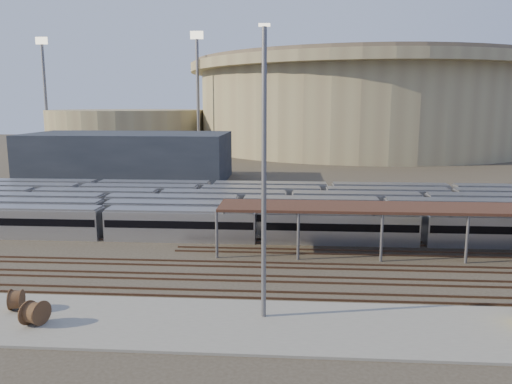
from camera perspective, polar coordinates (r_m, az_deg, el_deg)
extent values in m
plane|color=#383026|center=(51.78, 4.19, -8.12)|extent=(420.00, 420.00, 0.00)
cube|color=gray|center=(38.07, -3.59, -14.85)|extent=(50.00, 9.00, 0.20)
cube|color=#B6B6BB|center=(59.09, 0.37, -3.98)|extent=(112.00, 2.90, 3.60)
cube|color=#B6B6BB|center=(63.28, -0.83, -3.04)|extent=(112.00, 2.90, 3.60)
cube|color=#B6B6BB|center=(67.49, -1.75, -2.21)|extent=(112.00, 2.90, 3.60)
cube|color=#B6B6BB|center=(71.26, 3.79, -1.57)|extent=(112.00, 2.90, 3.60)
cube|color=#B6B6BB|center=(75.54, 7.69, -0.98)|extent=(112.00, 2.90, 3.60)
cube|color=#B6B6BB|center=(79.75, 8.39, -0.41)|extent=(112.00, 2.90, 3.60)
cylinder|color=slate|center=(52.88, -4.51, -4.91)|extent=(0.30, 0.30, 5.00)
cylinder|color=slate|center=(58.06, -3.73, -3.54)|extent=(0.30, 0.30, 5.00)
cylinder|color=slate|center=(52.32, 4.85, -5.08)|extent=(0.30, 0.30, 5.00)
cylinder|color=slate|center=(57.55, 4.78, -3.68)|extent=(0.30, 0.30, 5.00)
cylinder|color=slate|center=(53.15, 14.16, -5.11)|extent=(0.30, 0.30, 5.00)
cylinder|color=slate|center=(58.31, 13.25, -3.73)|extent=(0.30, 0.30, 5.00)
cylinder|color=slate|center=(55.32, 22.97, -5.02)|extent=(0.30, 0.30, 5.00)
cylinder|color=slate|center=(60.29, 21.33, -3.71)|extent=(0.30, 0.30, 5.00)
cube|color=#372216|center=(58.72, 26.26, -1.77)|extent=(60.00, 6.00, 0.30)
cube|color=#4C3323|center=(50.09, 4.19, -8.64)|extent=(170.00, 0.12, 0.18)
cube|color=#4C3323|center=(51.52, 4.19, -8.11)|extent=(170.00, 0.12, 0.18)
cube|color=#4C3323|center=(46.32, 4.20, -10.22)|extent=(170.00, 0.12, 0.18)
cube|color=#4C3323|center=(47.73, 4.19, -9.60)|extent=(170.00, 0.12, 0.18)
cube|color=#4C3323|center=(42.59, 4.21, -12.08)|extent=(170.00, 0.12, 0.18)
cube|color=#4C3323|center=(43.98, 4.20, -11.35)|extent=(170.00, 0.12, 0.18)
cylinder|color=gray|center=(190.91, 11.80, 9.19)|extent=(116.00, 116.00, 28.00)
cylinder|color=gray|center=(191.36, 11.97, 13.83)|extent=(124.00, 124.00, 3.00)
cylinder|color=brown|center=(191.53, 12.00, 14.51)|extent=(120.00, 120.00, 1.50)
cylinder|color=gray|center=(189.12, -14.48, 6.96)|extent=(56.00, 56.00, 14.00)
cube|color=#1E232D|center=(110.41, -14.35, 3.95)|extent=(42.00, 20.00, 10.00)
cylinder|color=slate|center=(161.98, -6.65, 10.64)|extent=(1.00, 1.00, 36.00)
cube|color=#FFF2CC|center=(163.33, -6.79, 17.38)|extent=(4.00, 0.60, 2.40)
cylinder|color=slate|center=(189.25, -22.91, 9.83)|extent=(1.00, 1.00, 36.00)
cube|color=#FFF2CC|center=(190.41, -23.31, 15.60)|extent=(4.00, 0.60, 2.40)
cylinder|color=slate|center=(209.45, 1.41, 10.55)|extent=(1.00, 1.00, 36.00)
cube|color=#FFF2CC|center=(210.50, 1.43, 15.78)|extent=(4.00, 0.60, 2.40)
cylinder|color=brown|center=(44.01, -25.72, -11.04)|extent=(1.26, 1.82, 1.66)
cylinder|color=brown|center=(40.66, -23.95, -12.51)|extent=(1.56, 2.05, 1.82)
cylinder|color=slate|center=(36.09, 0.92, 1.54)|extent=(0.36, 0.36, 21.15)
cube|color=#FFF2CC|center=(36.09, 0.97, 18.55)|extent=(0.81, 0.32, 0.20)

